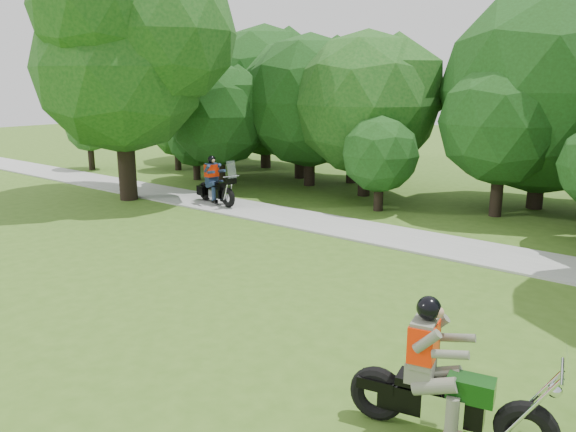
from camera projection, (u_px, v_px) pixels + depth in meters
The scene contains 6 objects.
ground at pixel (181, 324), 10.72m from camera, with size 100.00×100.00×0.00m, color #3C601B.
walkway at pixel (385, 235), 16.81m from camera, with size 60.00×2.20×0.06m, color gray.
tree_line at pixel (504, 105), 20.20m from camera, with size 40.00×11.62×7.82m.
big_tree_west at pixel (126, 47), 20.95m from camera, with size 8.64×6.56×9.96m.
chopper_motorcycle at pixel (439, 386), 7.21m from camera, with size 2.64×0.99×1.90m.
touring_motorcycle at pixel (214, 186), 20.91m from camera, with size 2.32×1.04×1.78m.
Camera 1 is at (7.78, -6.52, 4.52)m, focal length 35.00 mm.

